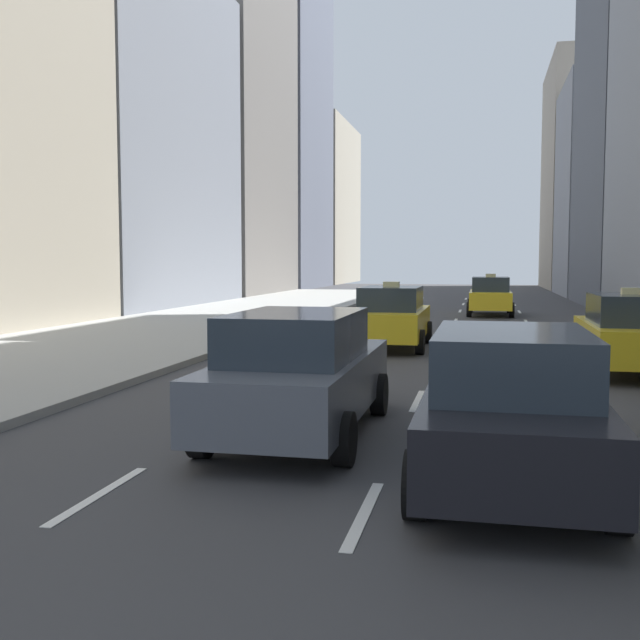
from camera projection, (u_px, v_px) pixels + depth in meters
sidewalk_left at (188, 325)px, 27.77m from camera, size 8.00×66.00×0.15m
lane_markings at (444, 345)px, 21.83m from camera, size 5.72×56.00×0.01m
building_row_left at (186, 69)px, 44.93m from camera, size 6.00×89.71×37.44m
taxi_lead at (490, 296)px, 33.62m from camera, size 2.02×4.40×1.87m
taxi_second at (392, 317)px, 20.93m from camera, size 2.02×4.40×1.87m
taxi_third at (629, 333)px, 16.21m from camera, size 2.02×4.40×1.87m
sedan_black_near at (300, 372)px, 10.46m from camera, size 2.02×4.93×1.75m
sedan_silver_behind at (510, 405)px, 8.21m from camera, size 2.02×4.79×1.71m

